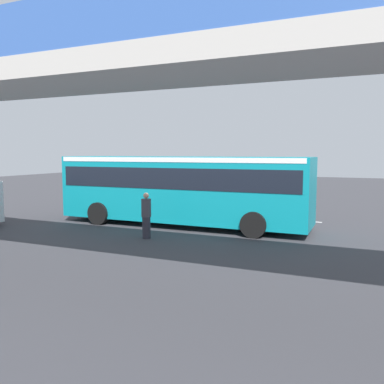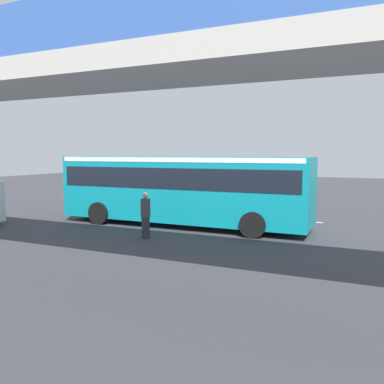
# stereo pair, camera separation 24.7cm
# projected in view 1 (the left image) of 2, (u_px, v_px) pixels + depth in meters

# --- Properties ---
(ground) EXTENTS (80.00, 80.00, 0.00)m
(ground) POSITION_uv_depth(u_px,v_px,m) (204.00, 224.00, 18.39)
(ground) COLOR #38383D
(city_bus) EXTENTS (11.54, 2.85, 3.15)m
(city_bus) POSITION_uv_depth(u_px,v_px,m) (182.00, 185.00, 17.93)
(city_bus) COLOR #0C8493
(city_bus) RESTS_ON ground
(pedestrian) EXTENTS (0.38, 0.38, 1.79)m
(pedestrian) POSITION_uv_depth(u_px,v_px,m) (146.00, 216.00, 15.33)
(pedestrian) COLOR #2D2D38
(pedestrian) RESTS_ON ground
(traffic_sign) EXTENTS (0.08, 0.60, 2.80)m
(traffic_sign) POSITION_uv_depth(u_px,v_px,m) (152.00, 177.00, 23.73)
(traffic_sign) COLOR slate
(traffic_sign) RESTS_ON ground
(lane_dash_leftmost) EXTENTS (2.00, 0.20, 0.01)m
(lane_dash_leftmost) POSITION_uv_depth(u_px,v_px,m) (301.00, 221.00, 19.33)
(lane_dash_leftmost) COLOR silver
(lane_dash_leftmost) RESTS_ON ground
(lane_dash_left) EXTENTS (2.00, 0.20, 0.01)m
(lane_dash_left) POSITION_uv_depth(u_px,v_px,m) (223.00, 216.00, 20.91)
(lane_dash_left) COLOR silver
(lane_dash_left) RESTS_ON ground
(lane_dash_centre) EXTENTS (2.00, 0.20, 0.01)m
(lane_dash_centre) POSITION_uv_depth(u_px,v_px,m) (156.00, 211.00, 22.49)
(lane_dash_centre) COLOR silver
(lane_dash_centre) RESTS_ON ground
(pedestrian_overpass) EXTENTS (29.10, 2.60, 6.53)m
(pedestrian_overpass) POSITION_uv_depth(u_px,v_px,m) (67.00, 91.00, 9.65)
(pedestrian_overpass) COLOR #B2ADA5
(pedestrian_overpass) RESTS_ON ground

